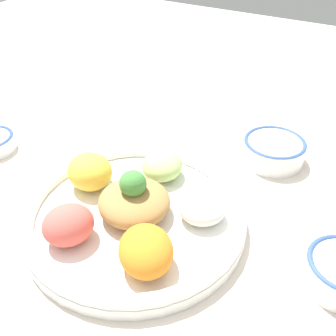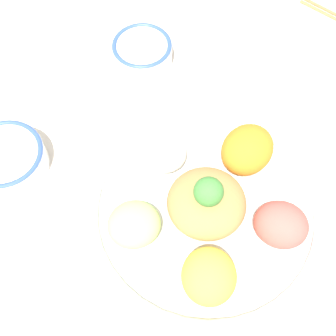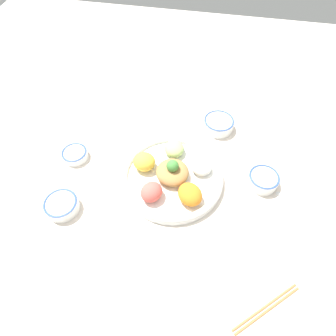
{
  "view_description": "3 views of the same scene",
  "coord_description": "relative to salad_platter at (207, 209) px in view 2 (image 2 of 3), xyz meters",
  "views": [
    {
      "loc": [
        0.3,
        -0.34,
        0.44
      ],
      "look_at": [
        0.07,
        0.05,
        0.09
      ],
      "focal_mm": 42.0,
      "sensor_mm": 36.0,
      "label": 1
    },
    {
      "loc": [
        -0.2,
        0.11,
        0.62
      ],
      "look_at": [
        0.07,
        0.06,
        0.09
      ],
      "focal_mm": 50.0,
      "sensor_mm": 36.0,
      "label": 2
    },
    {
      "loc": [
        0.12,
        -0.51,
        0.8
      ],
      "look_at": [
        0.03,
        -0.0,
        0.08
      ],
      "focal_mm": 30.0,
      "sensor_mm": 36.0,
      "label": 3
    }
  ],
  "objects": [
    {
      "name": "ground_plane",
      "position": [
        -0.04,
        -0.01,
        -0.03
      ],
      "size": [
        2.4,
        2.4,
        0.0
      ],
      "primitive_type": "plane",
      "color": "silver"
    },
    {
      "name": "salad_platter",
      "position": [
        0.0,
        0.0,
        0.0
      ],
      "size": [
        0.34,
        0.34,
        0.1
      ],
      "color": "white",
      "rests_on": "ground_plane"
    },
    {
      "name": "sauce_bowl_red",
      "position": [
        0.13,
        0.27,
        -0.0
      ],
      "size": [
        0.11,
        0.11,
        0.04
      ],
      "color": "white",
      "rests_on": "ground_plane"
    },
    {
      "name": "rice_bowl_blue",
      "position": [
        0.3,
        0.04,
        -0.0
      ],
      "size": [
        0.1,
        0.1,
        0.04
      ],
      "color": "white",
      "rests_on": "ground_plane"
    },
    {
      "name": "serving_spoon_extra",
      "position": [
        0.42,
        0.02,
        -0.02
      ],
      "size": [
        0.13,
        0.04,
        0.01
      ],
      "rotation": [
        0.0,
        0.0,
        3.29
      ],
      "color": "white",
      "rests_on": "ground_plane"
    }
  ]
}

